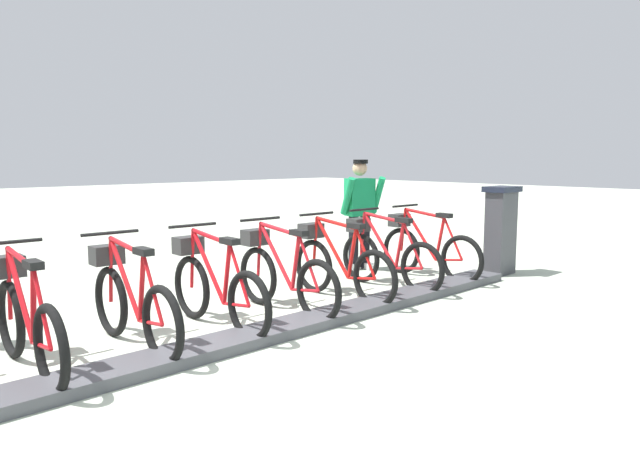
# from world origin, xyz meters

# --- Properties ---
(ground_plane) EXTENTS (60.00, 60.00, 0.00)m
(ground_plane) POSITION_xyz_m (0.00, 0.00, 0.00)
(ground_plane) COLOR #B1B9A5
(dock_rail_base) EXTENTS (0.44, 8.70, 0.10)m
(dock_rail_base) POSITION_xyz_m (0.00, 0.00, 0.05)
(dock_rail_base) COLOR #47474C
(dock_rail_base) RESTS_ON ground
(payment_kiosk) EXTENTS (0.36, 0.52, 1.28)m
(payment_kiosk) POSITION_xyz_m (0.05, -4.76, 0.67)
(payment_kiosk) COLOR #38383D
(payment_kiosk) RESTS_ON ground
(bike_docked_0) EXTENTS (1.72, 0.54, 1.02)m
(bike_docked_0) POSITION_xyz_m (0.62, -3.75, 0.43)
(bike_docked_0) COLOR black
(bike_docked_0) RESTS_ON ground
(bike_docked_1) EXTENTS (1.72, 0.54, 1.02)m
(bike_docked_1) POSITION_xyz_m (0.62, -2.88, 0.43)
(bike_docked_1) COLOR black
(bike_docked_1) RESTS_ON ground
(bike_docked_2) EXTENTS (1.72, 0.54, 1.02)m
(bike_docked_2) POSITION_xyz_m (0.62, -2.00, 0.43)
(bike_docked_2) COLOR black
(bike_docked_2) RESTS_ON ground
(bike_docked_3) EXTENTS (1.72, 0.54, 1.02)m
(bike_docked_3) POSITION_xyz_m (0.62, -1.12, 0.43)
(bike_docked_3) COLOR black
(bike_docked_3) RESTS_ON ground
(bike_docked_4) EXTENTS (1.72, 0.54, 1.02)m
(bike_docked_4) POSITION_xyz_m (0.62, -0.24, 0.43)
(bike_docked_4) COLOR black
(bike_docked_4) RESTS_ON ground
(bike_docked_5) EXTENTS (1.72, 0.54, 1.02)m
(bike_docked_5) POSITION_xyz_m (0.62, 0.64, 0.43)
(bike_docked_5) COLOR black
(bike_docked_5) RESTS_ON ground
(bike_docked_6) EXTENTS (1.72, 0.54, 1.02)m
(bike_docked_6) POSITION_xyz_m (0.62, 1.52, 0.43)
(bike_docked_6) COLOR black
(bike_docked_6) RESTS_ON ground
(worker_near_rack) EXTENTS (0.58, 0.69, 1.66)m
(worker_near_rack) POSITION_xyz_m (1.70, -3.54, 0.91)
(worker_near_rack) COLOR white
(worker_near_rack) RESTS_ON ground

